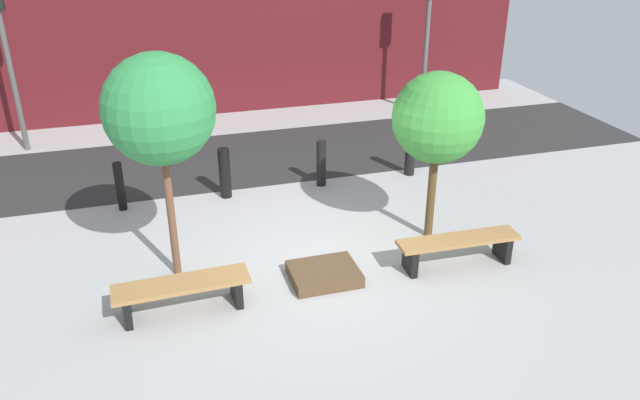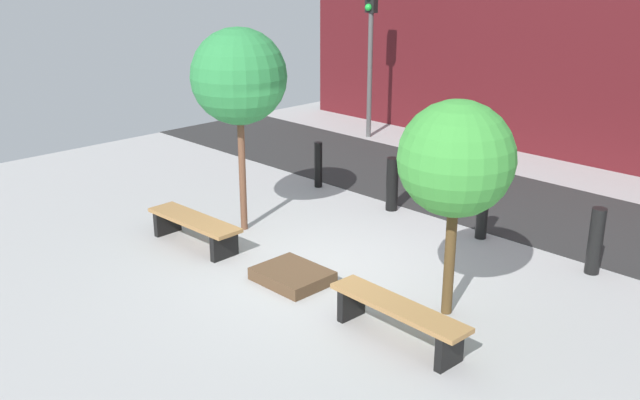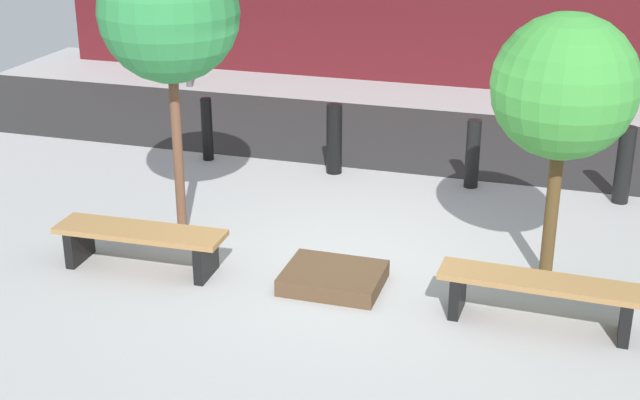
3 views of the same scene
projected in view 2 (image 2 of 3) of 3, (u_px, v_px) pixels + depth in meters
The scene contains 13 objects.
ground_plane at pixel (319, 271), 10.45m from camera, with size 18.00×18.00×0.00m, color #A6A6A6.
road_strip at pixel (493, 198), 13.53m from camera, with size 18.00×3.24×0.01m, color #2B2B2B.
building_facade at pixel (594, 61), 15.20m from camera, with size 16.20×0.50×4.45m, color #511419.
bench_left at pixel (194, 226), 11.27m from camera, with size 1.85×0.54×0.46m.
bench_right at pixel (398, 314), 8.46m from camera, with size 1.92×0.47×0.48m.
planter_bed at pixel (292, 276), 10.08m from camera, with size 1.00×0.81×0.18m, color brown.
tree_behind_left_bench at pixel (239, 77), 11.20m from camera, with size 1.53×1.53×3.34m.
tree_behind_right_bench at pixel (456, 160), 8.56m from camera, with size 1.43×1.43×2.79m.
bollard_far_left at pixel (318, 165), 14.06m from camera, with size 0.16×0.16×0.91m, color black.
bollard_left at pixel (392, 184), 12.78m from camera, with size 0.22×0.22×0.97m, color black.
bollard_center at pixel (482, 211), 11.51m from camera, with size 0.19×0.19×0.92m, color black.
bollard_right at pixel (595, 241), 10.22m from camera, with size 0.21×0.21×1.00m, color black.
traffic_light_west at pixel (370, 30), 17.22m from camera, with size 0.28×0.27×3.84m.
Camera 2 is at (6.81, -6.67, 4.40)m, focal length 40.00 mm.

